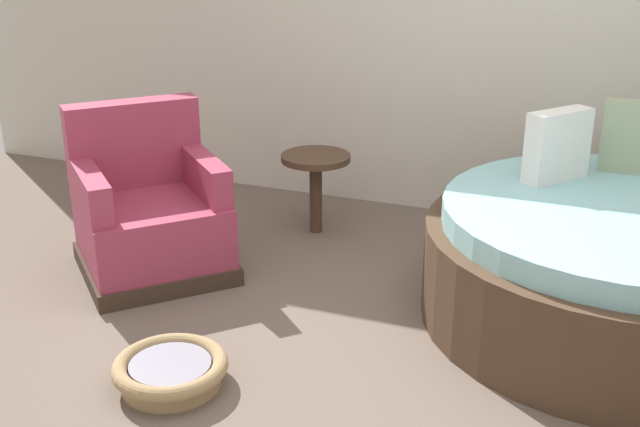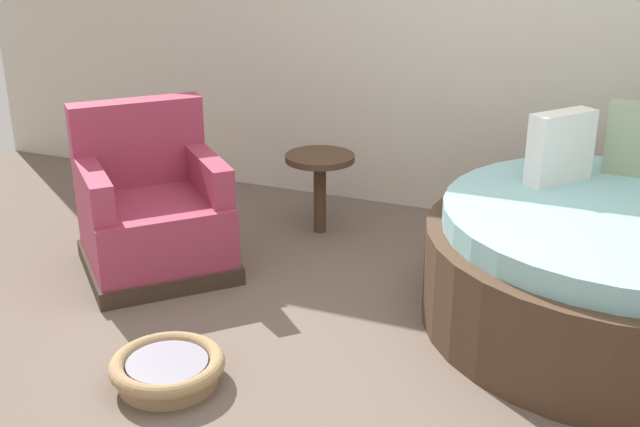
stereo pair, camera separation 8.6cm
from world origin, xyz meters
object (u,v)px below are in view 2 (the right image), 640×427
round_daybed (624,267)px  pet_basket (168,369)px  red_armchair (152,214)px  side_table (320,169)px

round_daybed → pet_basket: (-1.80, -1.34, -0.24)m
red_armchair → side_table: size_ratio=2.17×
red_armchair → side_table: red_armchair is taller
round_daybed → red_armchair: (-2.54, -0.32, 0.02)m
round_daybed → side_table: bearing=163.7°
round_daybed → red_armchair: round_daybed is taller
round_daybed → pet_basket: bearing=-143.3°
red_armchair → pet_basket: 1.28m
red_armchair → pet_basket: (0.74, -1.02, -0.26)m
side_table → pet_basket: bearing=-88.2°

